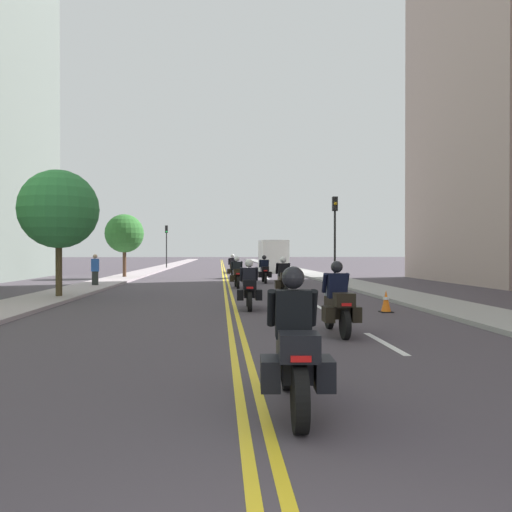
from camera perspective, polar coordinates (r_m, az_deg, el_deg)
ground_plane at (r=49.53m, az=-3.73°, el=-1.61°), size 264.00×264.00×0.00m
sidewalk_left at (r=49.95m, az=-11.60°, el=-1.54°), size 2.28×144.00×0.12m
sidewalk_right at (r=50.05m, az=4.12°, el=-1.52°), size 2.28×144.00×0.12m
centreline_yellow_inner at (r=49.53m, az=-3.87°, el=-1.61°), size 0.12×132.00×0.01m
centreline_yellow_outer at (r=49.54m, az=-3.60°, el=-1.61°), size 0.12×132.00×0.01m
lane_dashes_white at (r=30.72m, az=1.85°, el=-2.87°), size 0.14×56.40×0.01m
motorcycle_0 at (r=5.69m, az=4.34°, el=-11.03°), size 0.78×2.23×1.62m
motorcycle_1 at (r=10.93m, az=9.35°, el=-5.49°), size 0.76×2.07×1.59m
motorcycle_2 at (r=15.52m, az=-0.80°, el=-3.78°), size 0.77×2.08×1.56m
motorcycle_3 at (r=19.97m, az=3.17°, el=-2.77°), size 0.76×2.20×1.60m
motorcycle_4 at (r=24.81m, az=-2.19°, el=-2.17°), size 0.77×2.14×1.57m
motorcycle_5 at (r=28.87m, az=0.96°, el=-1.78°), size 0.76×2.28×1.61m
motorcycle_6 at (r=33.71m, az=-2.69°, el=-1.46°), size 0.77×2.11×1.66m
traffic_cone_0 at (r=15.26m, az=14.64°, el=-5.04°), size 0.36×0.36×0.65m
traffic_light_near at (r=28.40m, az=9.01°, el=3.65°), size 0.28×0.38×4.90m
traffic_light_far at (r=54.48m, az=-10.20°, el=1.94°), size 0.28×0.38×4.65m
pedestrian_0 at (r=26.42m, az=-17.91°, el=-1.57°), size 0.37×0.23×1.67m
street_tree_0 at (r=34.78m, az=-14.81°, el=2.49°), size 2.59×2.59×4.34m
street_tree_1 at (r=20.34m, az=-21.63°, el=4.98°), size 2.97×2.97×4.89m
parked_truck at (r=44.40m, az=1.86°, el=-0.21°), size 2.20×6.50×2.80m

